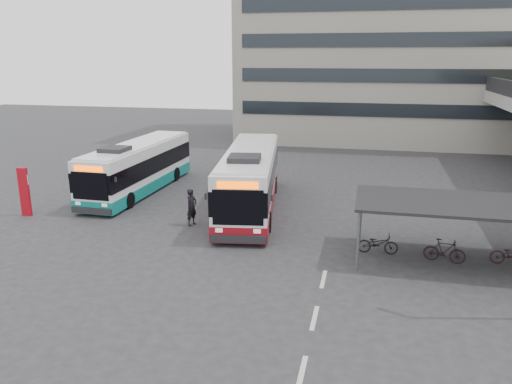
# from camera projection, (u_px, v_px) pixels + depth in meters

# --- Properties ---
(ground) EXTENTS (120.00, 120.00, 0.00)m
(ground) POSITION_uv_depth(u_px,v_px,m) (260.00, 273.00, 19.54)
(ground) COLOR #28282B
(ground) RESTS_ON ground
(bike_shelter) EXTENTS (10.00, 4.00, 2.54)m
(bike_shelter) POSITION_uv_depth(u_px,v_px,m) (480.00, 225.00, 20.10)
(bike_shelter) COLOR #595B60
(bike_shelter) RESTS_ON ground
(office_block) EXTENTS (30.00, 15.00, 25.00)m
(office_block) POSITION_uv_depth(u_px,v_px,m) (400.00, 11.00, 48.82)
(office_block) COLOR gray
(office_block) RESTS_ON ground
(road_markings) EXTENTS (0.15, 7.60, 0.01)m
(road_markings) POSITION_uv_depth(u_px,v_px,m) (314.00, 318.00, 16.18)
(road_markings) COLOR beige
(road_markings) RESTS_ON ground
(bus_main) EXTENTS (4.38, 12.33, 3.57)m
(bus_main) POSITION_uv_depth(u_px,v_px,m) (250.00, 179.00, 27.50)
(bus_main) COLOR white
(bus_main) RESTS_ON ground
(bus_teal) EXTENTS (2.58, 11.14, 3.28)m
(bus_teal) POSITION_uv_depth(u_px,v_px,m) (139.00, 167.00, 31.07)
(bus_teal) COLOR white
(bus_teal) RESTS_ON ground
(pedestrian) EXTENTS (0.65, 0.79, 1.87)m
(pedestrian) POSITION_uv_depth(u_px,v_px,m) (192.00, 207.00, 24.90)
(pedestrian) COLOR black
(pedestrian) RESTS_ON ground
(sign_totem_mid) EXTENTS (0.57, 0.21, 2.61)m
(sign_totem_mid) POSITION_uv_depth(u_px,v_px,m) (24.00, 191.00, 26.27)
(sign_totem_mid) COLOR #A10915
(sign_totem_mid) RESTS_ON ground
(sign_totem_north) EXTENTS (0.52, 0.17, 2.39)m
(sign_totem_north) POSITION_uv_depth(u_px,v_px,m) (93.00, 179.00, 29.26)
(sign_totem_north) COLOR #A10915
(sign_totem_north) RESTS_ON ground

